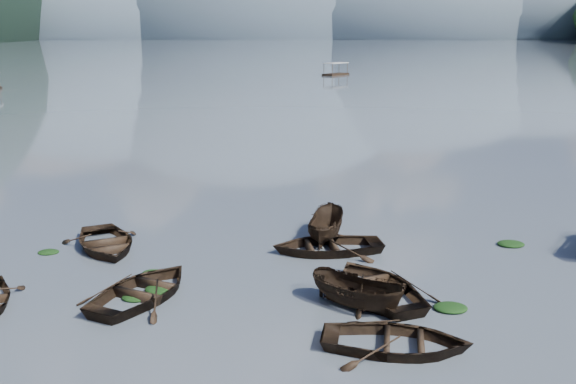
{
  "coord_description": "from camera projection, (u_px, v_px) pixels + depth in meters",
  "views": [
    {
      "loc": [
        0.3,
        -17.82,
        9.55
      ],
      "look_at": [
        0.0,
        12.0,
        2.0
      ],
      "focal_mm": 40.0,
      "sensor_mm": 36.0,
      "label": 1
    }
  ],
  "objects": [
    {
      "name": "ground_plane",
      "position": [
        284.0,
        351.0,
        19.62
      ],
      "size": [
        2400.0,
        2400.0,
        0.0
      ],
      "primitive_type": "plane",
      "color": "#4B535E"
    },
    {
      "name": "haze_mtn_a",
      "position": [
        108.0,
        37.0,
        894.55
      ],
      "size": [
        520.0,
        520.0,
        280.0
      ],
      "primitive_type": "ellipsoid",
      "color": "#475666",
      "rests_on": "ground"
    },
    {
      "name": "haze_mtn_b",
      "position": [
        251.0,
        37.0,
        892.62
      ],
      "size": [
        520.0,
        520.0,
        340.0
      ],
      "primitive_type": "ellipsoid",
      "color": "#475666",
      "rests_on": "ground"
    },
    {
      "name": "haze_mtn_c",
      "position": [
        395.0,
        37.0,
        890.69
      ],
      "size": [
        520.0,
        520.0,
        260.0
      ],
      "primitive_type": "ellipsoid",
      "color": "#475666",
      "rests_on": "ground"
    },
    {
      "name": "haze_mtn_d",
      "position": [
        525.0,
        37.0,
        888.95
      ],
      "size": [
        520.0,
        520.0,
        220.0
      ],
      "primitive_type": "ellipsoid",
      "color": "#475666",
      "rests_on": "ground"
    },
    {
      "name": "rowboat_1",
      "position": [
        144.0,
        298.0,
        23.54
      ],
      "size": [
        5.3,
        5.97,
        1.02
      ],
      "primitive_type": "imported",
      "rotation": [
        0.0,
        0.0,
        2.7
      ],
      "color": "black",
      "rests_on": "ground"
    },
    {
      "name": "rowboat_2",
      "position": [
        357.0,
        308.0,
        22.71
      ],
      "size": [
        3.82,
        3.4,
        1.44
      ],
      "primitive_type": "imported",
      "rotation": [
        0.0,
        0.0,
        0.91
      ],
      "color": "black",
      "rests_on": "ground"
    },
    {
      "name": "rowboat_3",
      "position": [
        378.0,
        294.0,
        23.87
      ],
      "size": [
        5.18,
        5.96,
        1.03
      ],
      "primitive_type": "imported",
      "rotation": [
        0.0,
        0.0,
        3.53
      ],
      "color": "black",
      "rests_on": "ground"
    },
    {
      "name": "rowboat_4",
      "position": [
        396.0,
        350.0,
        19.73
      ],
      "size": [
        5.06,
        3.95,
        0.95
      ],
      "primitive_type": "imported",
      "rotation": [
        0.0,
        0.0,
        1.42
      ],
      "color": "black",
      "rests_on": "ground"
    },
    {
      "name": "rowboat_6",
      "position": [
        106.0,
        249.0,
        28.81
      ],
      "size": [
        5.31,
        5.96,
        1.02
      ],
      "primitive_type": "imported",
      "rotation": [
        0.0,
        0.0,
        0.45
      ],
      "color": "black",
      "rests_on": "ground"
    },
    {
      "name": "rowboat_7",
      "position": [
        327.0,
        252.0,
        28.42
      ],
      "size": [
        5.37,
        4.2,
        1.02
      ],
      "primitive_type": "imported",
      "rotation": [
        0.0,
        0.0,
        4.86
      ],
      "color": "black",
      "rests_on": "ground"
    },
    {
      "name": "rowboat_8",
      "position": [
        325.0,
        239.0,
        30.18
      ],
      "size": [
        2.27,
        4.14,
        1.51
      ],
      "primitive_type": "imported",
      "rotation": [
        0.0,
        0.0,
        2.93
      ],
      "color": "black",
      "rests_on": "ground"
    },
    {
      "name": "weed_clump_0",
      "position": [
        161.0,
        291.0,
        24.16
      ],
      "size": [
        1.21,
        0.99,
        0.26
      ],
      "primitive_type": "ellipsoid",
      "color": "black",
      "rests_on": "ground"
    },
    {
      "name": "weed_clump_1",
      "position": [
        136.0,
        299.0,
        23.47
      ],
      "size": [
        1.05,
        0.84,
        0.23
      ],
      "primitive_type": "ellipsoid",
      "color": "black",
      "rests_on": "ground"
    },
    {
      "name": "weed_clump_2",
      "position": [
        450.0,
        310.0,
        22.55
      ],
      "size": [
        1.2,
        0.96,
        0.26
      ],
      "primitive_type": "ellipsoid",
      "color": "black",
      "rests_on": "ground"
    },
    {
      "name": "weed_clump_3",
      "position": [
        366.0,
        294.0,
        23.91
      ],
      "size": [
        0.85,
        0.72,
        0.19
      ],
      "primitive_type": "ellipsoid",
      "color": "black",
      "rests_on": "ground"
    },
    {
      "name": "weed_clump_5",
      "position": [
        48.0,
        253.0,
        28.27
      ],
      "size": [
        0.93,
        0.75,
        0.2
      ],
      "primitive_type": "ellipsoid",
      "color": "black",
      "rests_on": "ground"
    },
    {
      "name": "weed_clump_6",
      "position": [
        153.0,
        273.0,
        25.91
      ],
      "size": [
        0.83,
        0.69,
        0.17
      ],
      "primitive_type": "ellipsoid",
      "color": "black",
      "rests_on": "ground"
    },
    {
      "name": "weed_clump_7",
      "position": [
        511.0,
        245.0,
        29.26
      ],
      "size": [
        1.22,
        0.98,
        0.27
      ],
      "primitive_type": "ellipsoid",
      "color": "black",
      "rests_on": "ground"
    },
    {
      "name": "pontoon_centre",
      "position": [
        336.0,
        75.0,
        139.22
      ],
      "size": [
        6.27,
        6.93,
        2.54
      ],
      "primitive_type": null,
      "rotation": [
        0.0,
        0.0,
        -0.66
      ],
      "color": "black",
      "rests_on": "ground"
    }
  ]
}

